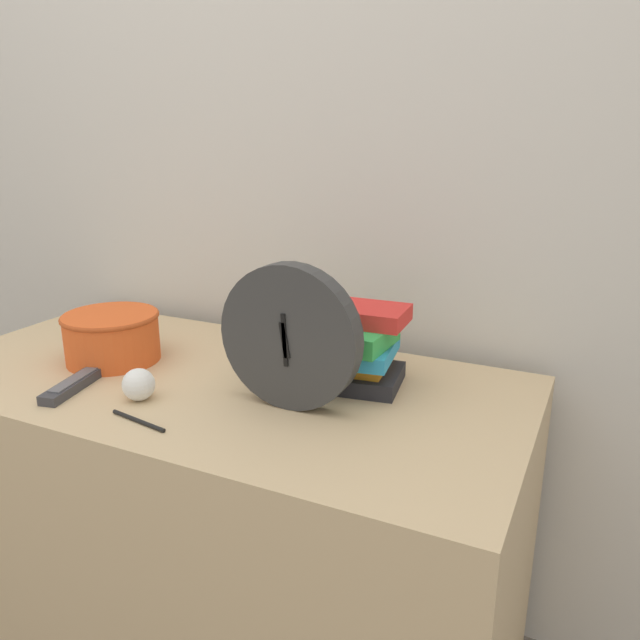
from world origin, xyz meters
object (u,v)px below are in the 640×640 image
Objects in this scene: desk_clock at (290,337)px; tv_remote at (75,383)px; crumpled_paper_ball at (139,385)px; pen at (138,421)px; basket at (112,335)px; book_stack at (347,346)px.

desk_clock is 1.46× the size of tv_remote.
pen is (0.07, -0.08, -0.03)m from crumpled_paper_ball.
basket is at bearing 139.93° from pen.
tv_remote is at bearing -150.80° from book_stack.
desk_clock reaches higher than book_stack.
book_stack is 0.56m from basket.
basket is 0.26m from crumpled_paper_ball.
desk_clock is 0.49m from tv_remote.
tv_remote reaches higher than pen.
crumpled_paper_ball reaches higher than tv_remote.
book_stack is at bearing 51.99° from pen.
book_stack is 0.44m from crumpled_paper_ball.
pen is at bearing -128.01° from book_stack.
desk_clock is 1.15× the size of book_stack.
desk_clock is 2.06× the size of pen.
crumpled_paper_ball is at bearing -160.15° from desk_clock.
desk_clock is at bearing 14.71° from tv_remote.
tv_remote is 0.16m from crumpled_paper_ball.
basket is (-0.55, -0.12, -0.02)m from book_stack.
crumpled_paper_ball is 0.11m from pen.
desk_clock is at bearing 40.04° from pen.
tv_remote is (-0.50, -0.28, -0.07)m from book_stack.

